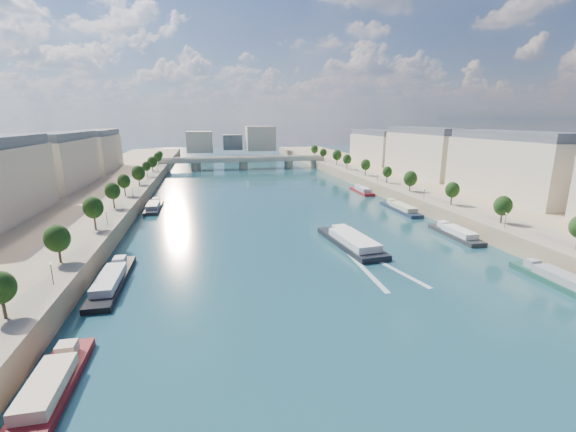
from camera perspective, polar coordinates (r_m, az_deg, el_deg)
name	(u,v)px	position (r m, az deg, el deg)	size (l,w,h in m)	color
ground	(276,210)	(146.22, -1.79, 0.92)	(700.00, 700.00, 0.00)	#0B2E31
quay_left	(68,213)	(151.03, -29.78, 0.43)	(44.00, 520.00, 5.00)	#9E8460
quay_right	(446,196)	(173.18, 22.39, 2.79)	(44.00, 520.00, 5.00)	#9E8460
pave_left	(114,203)	(146.53, -24.32, 1.70)	(14.00, 520.00, 0.10)	gray
pave_right	(414,191)	(164.80, 18.14, 3.52)	(14.00, 520.00, 0.10)	gray
trees_left	(120,187)	(147.08, -23.62, 3.98)	(4.80, 268.80, 8.26)	#382B1E
trees_right	(398,175)	(171.63, 16.04, 5.92)	(4.80, 268.80, 8.26)	#382B1E
lamps_left	(121,201)	(135.47, -23.44, 2.05)	(0.36, 200.36, 4.28)	black
lamps_right	(398,183)	(166.49, 16.01, 4.74)	(0.36, 200.36, 4.28)	black
buildings_left	(34,169)	(164.43, -33.47, 5.89)	(16.00, 226.00, 23.20)	beige
buildings_right	(459,159)	(188.46, 24.06, 7.77)	(16.00, 226.00, 23.20)	beige
skyline	(237,140)	(361.23, -7.59, 11.07)	(79.00, 42.00, 22.00)	beige
bridge	(243,161)	(269.84, -6.62, 8.04)	(112.00, 12.00, 8.15)	#C1B79E
tour_barge	(351,242)	(106.26, 9.35, -3.79)	(10.73, 28.97, 3.84)	black
wake	(377,268)	(92.29, 13.05, -7.49)	(10.74, 26.02, 0.04)	silver
moored_barges_left	(103,296)	(82.50, -25.72, -10.66)	(5.00, 157.73, 3.60)	#191734
moored_barges_right	(460,236)	(121.60, 24.09, -2.68)	(5.00, 159.02, 3.60)	black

